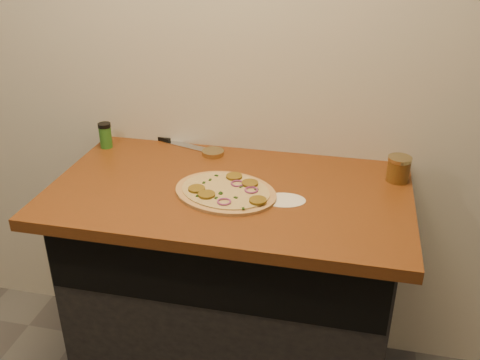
% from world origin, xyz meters
% --- Properties ---
extents(cabinet, '(1.10, 0.60, 0.86)m').
position_xyz_m(cabinet, '(0.00, 1.45, 0.43)').
color(cabinet, black).
rests_on(cabinet, ground).
extents(countertop, '(1.20, 0.70, 0.04)m').
position_xyz_m(countertop, '(0.00, 1.42, 0.88)').
color(countertop, brown).
rests_on(countertop, cabinet).
extents(pizza, '(0.42, 0.42, 0.02)m').
position_xyz_m(pizza, '(-0.00, 1.37, 0.91)').
color(pizza, tan).
rests_on(pizza, countertop).
extents(chefs_knife, '(0.28, 0.12, 0.02)m').
position_xyz_m(chefs_knife, '(-0.31, 1.74, 0.91)').
color(chefs_knife, '#B7BAC1').
rests_on(chefs_knife, countertop).
extents(mason_jar_lid, '(0.09, 0.09, 0.02)m').
position_xyz_m(mason_jar_lid, '(-0.12, 1.66, 0.91)').
color(mason_jar_lid, tan).
rests_on(mason_jar_lid, countertop).
extents(salsa_jar, '(0.08, 0.08, 0.09)m').
position_xyz_m(salsa_jar, '(0.55, 1.60, 0.94)').
color(salsa_jar, maroon).
rests_on(salsa_jar, countertop).
extents(spice_shaker, '(0.05, 0.05, 0.10)m').
position_xyz_m(spice_shaker, '(-0.55, 1.64, 0.95)').
color(spice_shaker, '#2A651F').
rests_on(spice_shaker, countertop).
extents(flour_spill, '(0.16, 0.16, 0.00)m').
position_xyz_m(flour_spill, '(0.19, 1.37, 0.90)').
color(flour_spill, silver).
rests_on(flour_spill, countertop).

